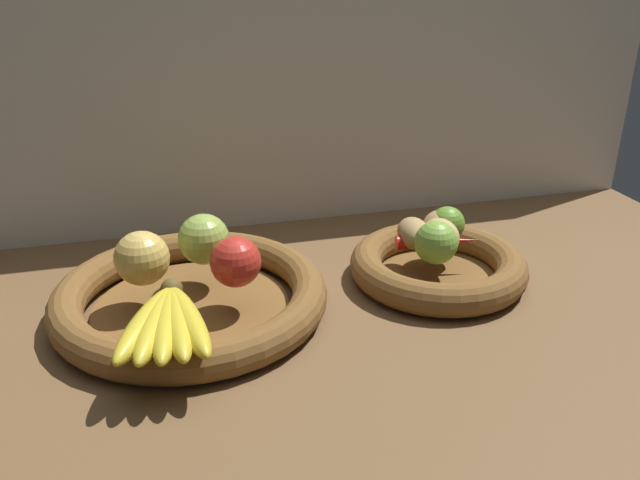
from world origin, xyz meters
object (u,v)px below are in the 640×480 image
Objects in this scene: fruit_bowl_right at (438,266)px; apple_red_right at (236,262)px; fruit_bowl_left at (191,297)px; potato_back at (440,225)px; potato_large at (440,236)px; chili_pepper at (439,242)px; apple_golden_left at (142,258)px; potato_oblong at (414,233)px; lime_near at (436,243)px; banana_bunch_front at (167,322)px; lime_far at (447,224)px; apple_green_back at (204,239)px.

fruit_bowl_right is 3.89× the size of apple_red_right.
potato_back reaches higher than fruit_bowl_left.
chili_pepper is (0.22, 0.69, -1.31)cm from potato_large.
apple_golden_left is 1.20× the size of potato_back.
potato_oblong is 6.20cm from lime_near.
potato_large reaches higher than banana_bunch_front.
fruit_bowl_right is 6.40cm from potato_oblong.
apple_golden_left is 0.40× the size of banana_bunch_front.
potato_oblong reaches higher than fruit_bowl_right.
apple_golden_left reaches higher than fruit_bowl_left.
apple_red_right reaches higher than potato_back.
apple_golden_left reaches higher than lime_near.
lime_near is at bearing -123.69° from fruit_bowl_right.
banana_bunch_front is at bearing -159.20° from lime_far.
apple_golden_left is at bearing -176.66° from lime_far.
apple_red_right reaches higher than fruit_bowl_right.
potato_back is (33.39, 7.00, -1.07)cm from apple_red_right.
apple_red_right is 0.37× the size of banana_bunch_front.
potato_oblong is (-3.27, 2.54, 4.88)cm from fruit_bowl_right.
lime_near is at bearing -111.65° from chili_pepper.
apple_green_back is at bearing 171.58° from fruit_bowl_right.
chili_pepper is (0.22, 0.69, 3.82)cm from fruit_bowl_right.
apple_red_right is at bearing -67.08° from apple_green_back.
apple_red_right reaches higher than potato_large.
apple_golden_left reaches higher than potato_back.
potato_oblong is at bearing 11.09° from apple_red_right.
apple_red_right reaches higher than banana_bunch_front.
potato_large is 1.42× the size of lime_far.
potato_large is at bearing 90.00° from fruit_bowl_right.
apple_red_right is (6.27, -3.01, 6.17)cm from fruit_bowl_left.
apple_red_right reaches higher than lime_far.
potato_oblong is 1.23× the size of lime_near.
lime_far is at bearing 52.13° from fruit_bowl_right.
apple_green_back reaches higher than banana_bunch_front.
potato_back is at bearing -1.86° from apple_green_back.
potato_large is at bearing -8.42° from apple_green_back.
fruit_bowl_left is at bearing -175.05° from lime_far.
apple_golden_left is (-5.99, 0.80, 6.43)cm from fruit_bowl_left.
potato_oblong is 4.08cm from chili_pepper.
fruit_bowl_left is 35.01cm from potato_oblong.
chili_pepper is at bearing -0.13° from apple_golden_left.
apple_red_right is 31.73cm from potato_large.
apple_green_back is 0.40× the size of banana_bunch_front.
lime_near is 5.33cm from chili_pepper.
potato_large is (-1.81, -3.99, 0.05)cm from potato_back.
apple_green_back is 36.90cm from potato_back.
apple_golden_left is at bearing 162.75° from apple_red_right.
potato_oblong is 0.59× the size of chili_pepper.
potato_oblong is at bearing -164.05° from potato_back.
chili_pepper is at bearing -115.83° from potato_back.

